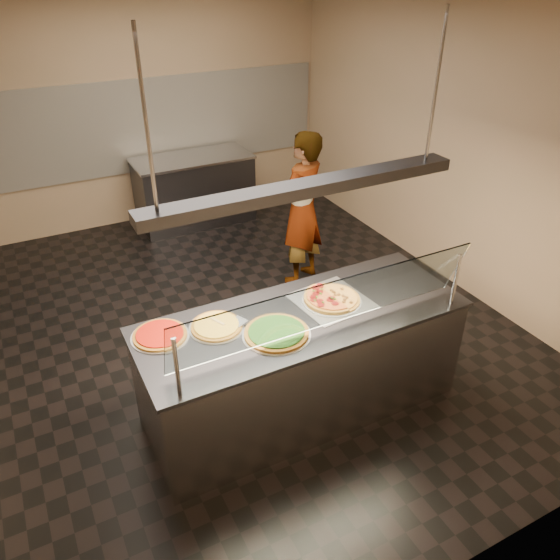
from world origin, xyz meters
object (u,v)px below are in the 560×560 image
perforated_tray (331,300)px  sneeze_guard (329,305)px  half_pizza_pepperoni (320,300)px  half_pizza_sausage (343,295)px  pizza_spinach (276,332)px  pizza_spatula (225,321)px  pizza_tomato (160,335)px  serving_counter (302,363)px  pizza_cheese (216,326)px  heat_lamp_housing (306,188)px  prep_table (194,190)px  worker (302,210)px

perforated_tray → sneeze_guard: bearing=-125.5°
half_pizza_pepperoni → half_pizza_sausage: size_ratio=1.00×
perforated_tray → half_pizza_pepperoni: half_pizza_pepperoni is taller
pizza_spinach → pizza_spatula: (-0.28, 0.28, 0.01)m
sneeze_guard → pizza_tomato: (-1.04, 0.58, -0.28)m
serving_counter → pizza_cheese: size_ratio=6.27×
serving_counter → pizza_spinach: pizza_spinach is taller
serving_counter → pizza_cheese: 0.81m
pizza_cheese → pizza_spatula: 0.07m
half_pizza_sausage → pizza_cheese: (-1.04, 0.09, -0.01)m
perforated_tray → pizza_spatula: 0.86m
half_pizza_sausage → heat_lamp_housing: 1.07m
half_pizza_pepperoni → heat_lamp_housing: (-0.19, -0.07, 0.99)m
serving_counter → prep_table: size_ratio=1.61×
sneeze_guard → pizza_cheese: (-0.64, 0.50, -0.28)m
sneeze_guard → half_pizza_pepperoni: bearing=65.4°
half_pizza_sausage → pizza_spatula: half_pizza_sausage is taller
serving_counter → half_pizza_sausage: bearing=9.7°
pizza_cheese → pizza_spinach: bearing=-38.4°
sneeze_guard → heat_lamp_housing: (0.00, 0.34, 0.72)m
half_pizza_sausage → heat_lamp_housing: (-0.40, -0.07, 0.99)m
sneeze_guard → pizza_spatula: 0.80m
half_pizza_pepperoni → pizza_spinach: 0.52m
sneeze_guard → half_pizza_sausage: sneeze_guard is taller
pizza_spatula → prep_table: size_ratio=0.16×
pizza_spinach → serving_counter: bearing=22.9°
pizza_tomato → prep_table: (1.52, 3.64, -0.48)m
pizza_tomato → heat_lamp_housing: size_ratio=0.18×
prep_table → heat_lamp_housing: 4.18m
sneeze_guard → pizza_tomato: sneeze_guard is taller
serving_counter → prep_table: (0.49, 3.87, 0.00)m
sneeze_guard → worker: 2.42m
half_pizza_pepperoni → prep_table: half_pizza_pepperoni is taller
sneeze_guard → pizza_spinach: 0.46m
pizza_cheese → worker: (1.65, 1.66, -0.08)m
prep_table → worker: 2.16m
pizza_spinach → prep_table: bearing=79.0°
serving_counter → pizza_tomato: pizza_tomato is taller
sneeze_guard → pizza_tomato: size_ratio=5.55×
prep_table → pizza_cheese: bearing=-106.8°
pizza_spatula → perforated_tray: bearing=-5.7°
pizza_tomato → sneeze_guard: bearing=-29.3°
sneeze_guard → pizza_tomato: bearing=150.7°
pizza_cheese → half_pizza_pepperoni: bearing=-5.9°
pizza_spatula → prep_table: 3.89m
worker → pizza_cheese: bearing=18.1°
pizza_cheese → heat_lamp_housing: (0.64, -0.16, 1.01)m
serving_counter → sneeze_guard: (-0.00, -0.34, 0.76)m
perforated_tray → pizza_spinach: bearing=-161.8°
pizza_spatula → worker: bearing=46.5°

